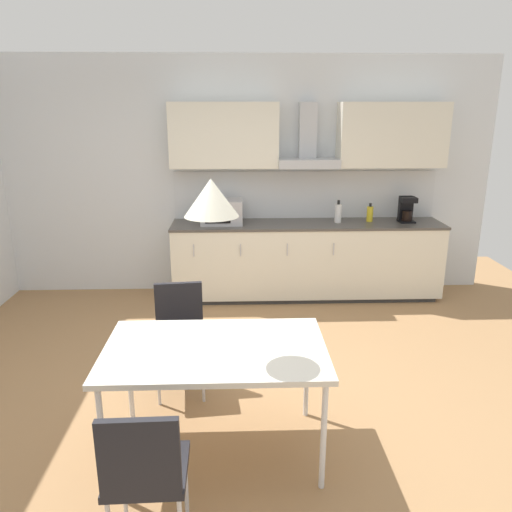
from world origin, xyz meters
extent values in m
cube|color=#9E754C|center=(0.00, 0.00, -0.01)|extent=(7.95, 7.51, 0.02)
cube|color=silver|center=(0.00, 2.55, 1.40)|extent=(6.36, 0.10, 2.80)
cube|color=#333333|center=(0.94, 2.20, 0.03)|extent=(3.03, 0.55, 0.05)
cube|color=silver|center=(0.94, 2.20, 0.47)|extent=(3.16, 0.60, 0.83)
cube|color=#4C4742|center=(0.94, 2.20, 0.90)|extent=(3.18, 0.62, 0.03)
cube|color=silver|center=(-0.38, 1.89, 0.67)|extent=(0.01, 0.01, 0.14)
cube|color=silver|center=(0.15, 1.89, 0.67)|extent=(0.01, 0.01, 0.14)
cube|color=silver|center=(0.67, 1.89, 0.67)|extent=(0.01, 0.01, 0.14)
cube|color=silver|center=(1.20, 1.89, 0.67)|extent=(0.01, 0.01, 0.14)
cube|color=silver|center=(0.94, 2.49, 1.19)|extent=(3.16, 0.02, 0.57)
cube|color=silver|center=(-0.03, 2.33, 1.91)|extent=(1.23, 0.34, 0.73)
cube|color=silver|center=(1.90, 2.33, 1.91)|extent=(1.23, 0.34, 0.73)
cube|color=#B7BABF|center=(0.94, 2.31, 1.60)|extent=(0.70, 0.40, 0.10)
cube|color=#B7BABF|center=(0.94, 2.42, 1.94)|extent=(0.20, 0.16, 0.68)
cube|color=#ADADB2|center=(-0.07, 2.20, 1.05)|extent=(0.48, 0.34, 0.28)
cube|color=black|center=(-0.11, 2.03, 1.05)|extent=(0.29, 0.01, 0.20)
cube|color=black|center=(2.11, 2.20, 0.92)|extent=(0.18, 0.18, 0.02)
cylinder|color=black|center=(2.11, 2.19, 0.99)|extent=(0.12, 0.12, 0.12)
cube|color=black|center=(2.11, 2.26, 1.06)|extent=(0.16, 0.08, 0.30)
cube|color=black|center=(2.11, 2.19, 1.18)|extent=(0.18, 0.16, 0.06)
cylinder|color=yellow|center=(1.69, 2.26, 1.00)|extent=(0.07, 0.07, 0.18)
cylinder|color=black|center=(1.69, 2.26, 1.11)|extent=(0.03, 0.03, 0.04)
cylinder|color=white|center=(1.30, 2.21, 1.02)|extent=(0.08, 0.08, 0.22)
cylinder|color=black|center=(1.30, 2.21, 1.15)|extent=(0.03, 0.03, 0.05)
cube|color=silver|center=(-0.03, -0.65, 0.74)|extent=(1.40, 0.86, 0.04)
cylinder|color=silver|center=(-0.67, -1.02, 0.36)|extent=(0.04, 0.04, 0.72)
cylinder|color=silver|center=(0.61, -1.02, 0.36)|extent=(0.04, 0.04, 0.72)
cylinder|color=silver|center=(-0.67, -0.27, 0.36)|extent=(0.04, 0.04, 0.72)
cylinder|color=silver|center=(0.61, -0.27, 0.36)|extent=(0.04, 0.04, 0.72)
cube|color=black|center=(-0.35, 0.09, 0.45)|extent=(0.44, 0.44, 0.04)
cube|color=black|center=(-0.36, 0.27, 0.67)|extent=(0.38, 0.08, 0.40)
cylinder|color=silver|center=(-0.16, -0.07, 0.21)|extent=(0.02, 0.02, 0.43)
cylinder|color=silver|center=(-0.50, -0.10, 0.21)|extent=(0.02, 0.02, 0.43)
cylinder|color=silver|center=(-0.19, 0.27, 0.21)|extent=(0.02, 0.02, 0.43)
cylinder|color=silver|center=(-0.53, 0.24, 0.21)|extent=(0.02, 0.02, 0.43)
cube|color=black|center=(-0.35, -1.38, 0.45)|extent=(0.41, 0.41, 0.04)
cube|color=black|center=(-0.34, -1.56, 0.67)|extent=(0.38, 0.05, 0.40)
cylinder|color=silver|center=(-0.52, -1.21, 0.21)|extent=(0.02, 0.02, 0.43)
cylinder|color=silver|center=(-0.18, -1.20, 0.21)|extent=(0.02, 0.02, 0.43)
cone|color=silver|center=(-0.03, -0.65, 1.71)|extent=(0.32, 0.32, 0.22)
camera|label=1|loc=(0.13, -3.50, 2.21)|focal=35.00mm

